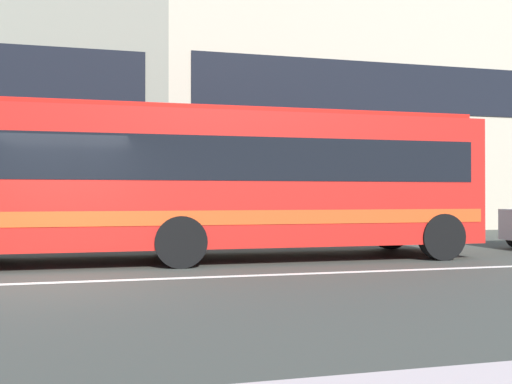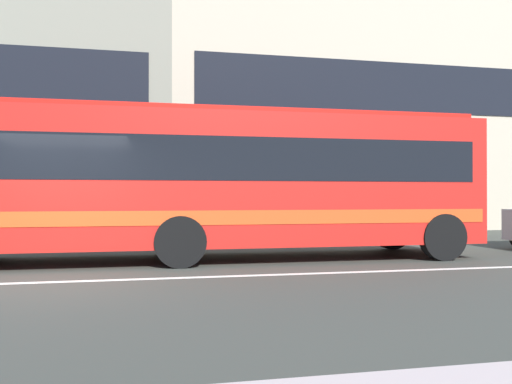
% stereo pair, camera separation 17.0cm
% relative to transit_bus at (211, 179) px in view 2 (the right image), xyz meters
% --- Properties ---
extents(ground_plane, '(160.00, 160.00, 0.00)m').
position_rel_transit_bus_xyz_m(ground_plane, '(-2.98, -2.43, -1.76)').
color(ground_plane, '#3A3D36').
extents(lane_centre_line, '(60.00, 0.16, 0.01)m').
position_rel_transit_bus_xyz_m(lane_centre_line, '(-2.98, -2.43, -1.75)').
color(lane_centre_line, silver).
rests_on(lane_centre_line, ground_plane).
extents(apartment_block_right, '(19.63, 11.24, 9.59)m').
position_rel_transit_bus_xyz_m(apartment_block_right, '(9.34, 12.72, 3.04)').
color(apartment_block_right, '#BBAE95').
rests_on(apartment_block_right, ground_plane).
extents(transit_bus, '(11.73, 2.73, 3.18)m').
position_rel_transit_bus_xyz_m(transit_bus, '(0.00, 0.00, 0.00)').
color(transit_bus, red).
rests_on(transit_bus, ground_plane).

